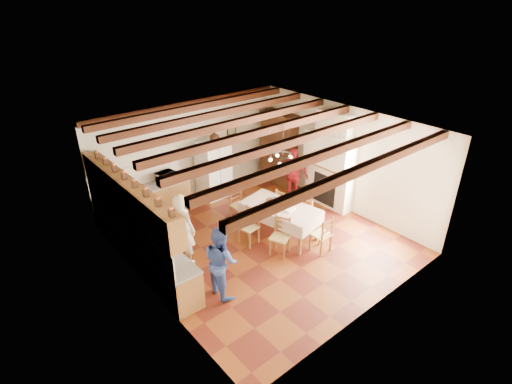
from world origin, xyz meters
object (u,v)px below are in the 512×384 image
at_px(microwave, 166,177).
at_px(chair_right_near, 309,212).
at_px(chair_right_far, 285,205).
at_px(person_woman_blue, 221,261).
at_px(person_man, 182,229).
at_px(chair_end_far, 240,205).
at_px(person_woman_red, 293,175).
at_px(refrigerator, 214,169).
at_px(hutch, 279,148).
at_px(chair_left_far, 248,227).
at_px(chair_end_near, 321,234).
at_px(dining_table, 281,209).
at_px(chair_left_near, 280,237).

bearing_deg(microwave, chair_right_near, -63.70).
bearing_deg(chair_right_far, person_woman_blue, 100.75).
distance_m(chair_right_far, person_man, 3.13).
distance_m(chair_end_far, person_woman_blue, 2.97).
bearing_deg(person_woman_red, refrigerator, -159.52).
distance_m(person_man, person_woman_blue, 1.42).
bearing_deg(chair_right_far, hutch, -51.34).
relative_size(hutch, person_man, 1.31).
xyz_separation_m(refrigerator, person_woman_red, (1.63, -1.74, -0.05)).
height_order(hutch, chair_left_far, hutch).
relative_size(hutch, chair_end_near, 2.43).
distance_m(refrigerator, chair_right_far, 2.58).
bearing_deg(person_woman_red, hutch, 131.88).
bearing_deg(microwave, chair_right_far, -59.71).
xyz_separation_m(person_woman_red, microwave, (-3.17, 1.85, 0.22)).
bearing_deg(chair_right_far, chair_end_far, 38.43).
height_order(dining_table, chair_left_far, chair_left_far).
height_order(hutch, chair_right_near, hutch).
xyz_separation_m(chair_right_far, person_woman_blue, (-3.06, -1.30, 0.32)).
relative_size(refrigerator, dining_table, 0.83).
xyz_separation_m(person_man, person_woman_red, (4.10, 0.62, -0.07)).
distance_m(chair_end_near, person_woman_red, 2.72).
relative_size(person_man, person_woman_red, 1.08).
height_order(chair_right_far, person_woman_blue, person_woman_blue).
distance_m(hutch, chair_left_near, 4.13).
xyz_separation_m(chair_left_near, chair_end_far, (0.23, 1.85, 0.00)).
bearing_deg(microwave, dining_table, -73.01).
relative_size(hutch, microwave, 4.57).
bearing_deg(chair_left_near, person_man, -147.16).
xyz_separation_m(dining_table, person_woman_blue, (-2.43, -0.82, 0.03)).
height_order(chair_left_far, person_woman_blue, person_woman_blue).
height_order(dining_table, chair_end_far, chair_end_far).
distance_m(dining_table, chair_end_far, 1.34).
height_order(chair_left_near, microwave, microwave).
relative_size(hutch, chair_right_far, 2.43).
distance_m(chair_left_near, chair_right_far, 1.60).
height_order(chair_end_far, person_woman_blue, person_woman_blue).
bearing_deg(chair_right_near, chair_right_far, 6.33).
bearing_deg(refrigerator, chair_left_near, -101.66).
bearing_deg(hutch, refrigerator, 160.87).
height_order(chair_right_far, person_woman_red, person_woman_red).
relative_size(chair_end_near, person_man, 0.54).
relative_size(chair_left_near, microwave, 1.88).
bearing_deg(person_man, chair_left_near, -145.72).
bearing_deg(microwave, chair_end_far, -65.77).
bearing_deg(hutch, dining_table, -137.51).
distance_m(chair_left_near, chair_end_far, 1.87).
xyz_separation_m(chair_left_far, microwave, (-0.70, 2.82, 0.56)).
distance_m(hutch, chair_end_near, 4.08).
xyz_separation_m(refrigerator, chair_left_far, (-0.84, -2.71, -0.40)).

